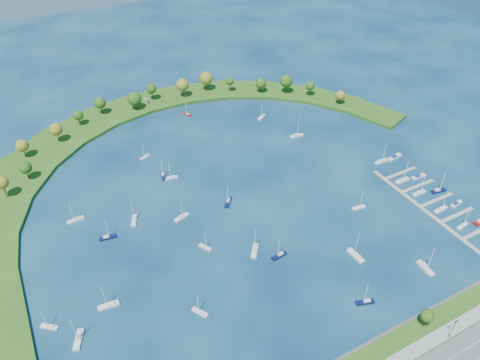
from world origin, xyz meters
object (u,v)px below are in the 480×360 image
moored_boat_20 (145,156)px  moored_boat_4 (109,305)px  moored_boat_0 (296,135)px  harbor_tower (146,101)px  moored_boat_13 (228,202)px  docked_boat_9 (419,177)px  moored_boat_14 (108,237)px  moored_boat_8 (359,207)px  moored_boat_21 (262,117)px  moored_boat_3 (279,255)px  docked_boat_10 (382,161)px  moored_boat_9 (187,114)px  moored_boat_18 (163,175)px  moored_boat_19 (255,250)px  docked_boat_8 (402,180)px  moored_boat_2 (49,326)px  moored_boat_16 (78,339)px  moored_boat_1 (134,220)px  moored_boat_15 (365,301)px  moored_boat_12 (76,219)px  docked_boat_4 (441,209)px  docked_boat_11 (395,157)px  docked_boat_5 (456,204)px  moored_boat_11 (205,247)px  moored_boat_6 (356,255)px  moored_boat_7 (181,217)px  docked_boat_7 (438,190)px  dock_system (441,210)px  moored_boat_5 (200,312)px  moored_boat_17 (425,267)px

moored_boat_20 → moored_boat_4: bearing=38.2°
moored_boat_0 → moored_boat_20: moored_boat_0 is taller
harbor_tower → moored_boat_20: size_ratio=0.42×
moored_boat_13 → docked_boat_9: moored_boat_13 is taller
moored_boat_0 → moored_boat_14: 132.99m
moored_boat_8 → moored_boat_21: bearing=93.9°
moored_boat_3 → moored_boat_21: (56.20, 111.49, -0.00)m
docked_boat_10 → moored_boat_14: bearing=174.9°
moored_boat_9 → moored_boat_18: bearing=123.8°
moored_boat_19 → docked_boat_8: (97.52, 7.19, -0.00)m
moored_boat_2 → moored_boat_13: bearing=-121.1°
moored_boat_18 → docked_boat_9: (124.87, -67.96, -0.24)m
moored_boat_4 → moored_boat_16: bearing=40.1°
moored_boat_1 → moored_boat_13: 48.18m
moored_boat_21 → docked_boat_10: size_ratio=0.90×
moored_boat_13 → moored_boat_3: bearing=45.0°
moored_boat_16 → moored_boat_20: bearing=173.4°
moored_boat_15 → moored_boat_12: bearing=-30.4°
docked_boat_4 → moored_boat_21: bearing=98.8°
docked_boat_4 → docked_boat_11: docked_boat_4 is taller
docked_boat_8 → docked_boat_11: size_ratio=1.29×
moored_boat_4 → docked_boat_5: size_ratio=1.55×
moored_boat_13 → moored_boat_11: bearing=-5.4°
moored_boat_8 → moored_boat_18: size_ratio=0.93×
moored_boat_13 → docked_boat_9: 107.64m
moored_boat_6 → moored_boat_16: moored_boat_6 is taller
harbor_tower → docked_boat_5: harbor_tower is taller
moored_boat_11 → moored_boat_21: bearing=108.7°
docked_boat_5 → moored_boat_7: bearing=146.8°
moored_boat_4 → moored_boat_21: bearing=-136.6°
moored_boat_2 → docked_boat_7: size_ratio=0.84×
moored_boat_18 → moored_boat_21: (81.44, 30.18, -0.01)m
moored_boat_3 → moored_boat_11: size_ratio=1.19×
docked_boat_8 → moored_boat_9: bearing=120.2°
moored_boat_9 → moored_boat_6: bearing=164.1°
moored_boat_4 → docked_boat_8: size_ratio=0.96×
moored_boat_7 → docked_boat_10: size_ratio=0.97×
docked_boat_4 → moored_boat_6: bearing=178.2°
moored_boat_6 → moored_boat_7: bearing=41.7°
dock_system → moored_boat_1: moored_boat_1 is taller
moored_boat_9 → docked_boat_8: docked_boat_8 is taller
moored_boat_16 → moored_boat_5: bearing=100.8°
moored_boat_17 → moored_boat_18: moored_boat_17 is taller
moored_boat_11 → moored_boat_14: bearing=-154.6°
moored_boat_6 → moored_boat_14: size_ratio=1.21×
moored_boat_14 → moored_boat_3: bearing=-26.8°
moored_boat_1 → docked_boat_4: bearing=-91.9°
moored_boat_14 → moored_boat_20: moored_boat_14 is taller
moored_boat_12 → moored_boat_20: (48.10, 36.12, -0.06)m
moored_boat_4 → moored_boat_12: 58.04m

